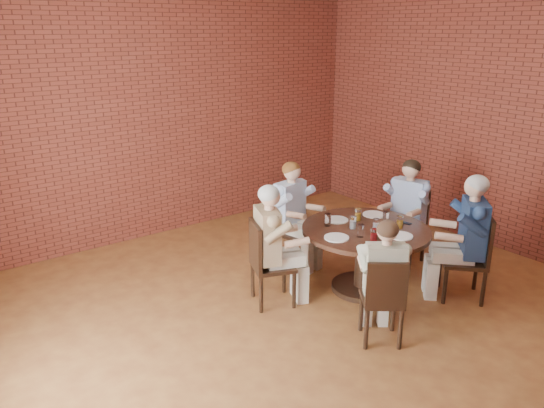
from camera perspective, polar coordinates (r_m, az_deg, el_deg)
floor at (r=5.36m, az=6.67°, el=-13.67°), size 7.00×7.00×0.00m
wall_back at (r=7.53m, az=-11.76°, el=9.38°), size 7.00×0.00×7.00m
wall_right at (r=7.31m, az=26.14°, el=7.62°), size 0.00×7.00×7.00m
dining_table at (r=5.99m, az=9.95°, el=-4.53°), size 1.40×1.40×0.75m
chair_a at (r=6.89m, az=14.44°, el=-1.94°), size 0.50×0.50×0.93m
diner_a at (r=6.77m, az=14.24°, el=-0.91°), size 0.74×0.65×1.32m
chair_b at (r=6.60m, az=1.75°, el=-2.26°), size 0.49×0.49×0.93m
diner_b at (r=6.50m, az=2.32°, el=-1.18°), size 0.63×0.72×1.31m
chair_c at (r=5.62m, az=-0.73°, el=-6.06°), size 0.55×0.55×0.93m
diner_c at (r=5.58m, az=0.10°, el=-4.52°), size 0.79×0.72×1.32m
chair_d at (r=5.04m, az=11.91°, el=-9.87°), size 0.52×0.52×0.88m
diner_d at (r=5.05m, az=11.85°, el=-8.19°), size 0.71×0.73×1.22m
chair_e at (r=6.14m, az=20.80°, el=-5.00°), size 0.64×0.64×0.97m
diner_e at (r=6.06m, az=20.12°, el=-3.46°), size 0.89×0.89×1.39m
plate_a at (r=6.32m, az=10.91°, el=-1.12°), size 0.26×0.26×0.01m
plate_b at (r=6.08m, az=6.98°, el=-1.71°), size 0.26×0.26×0.01m
plate_c at (r=5.58m, az=6.96°, el=-3.60°), size 0.26×0.26×0.01m
plate_d at (r=5.74m, az=13.64°, el=-3.35°), size 0.26×0.26×0.01m
glass_a at (r=6.05m, az=12.13°, el=-1.46°), size 0.07×0.07×0.14m
glass_b at (r=6.10m, az=9.23°, el=-1.13°), size 0.07×0.07×0.14m
glass_c at (r=5.89m, az=6.03°, el=-1.70°), size 0.07×0.07×0.14m
glass_d at (r=5.85m, az=8.71°, el=-1.96°), size 0.07×0.07×0.14m
glass_e at (r=5.62m, az=9.51°, el=-2.86°), size 0.07×0.07×0.14m
glass_f at (r=5.53m, az=10.90°, el=-3.31°), size 0.07×0.07×0.14m
glass_g at (r=5.82m, az=11.13°, el=-2.22°), size 0.07×0.07×0.14m
glass_h at (r=5.96m, az=13.58°, el=-1.90°), size 0.07×0.07×0.14m
smartphone at (r=6.14m, az=14.21°, el=-1.99°), size 0.09×0.13×0.01m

